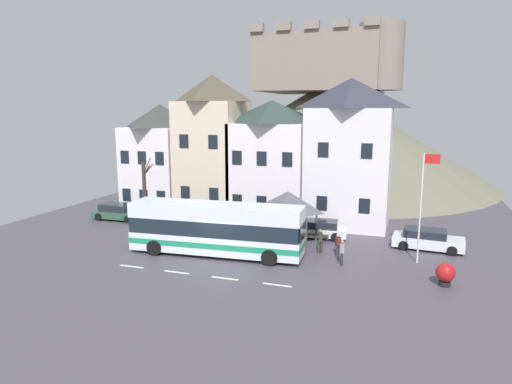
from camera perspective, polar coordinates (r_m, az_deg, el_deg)
ground_plane at (r=28.35m, az=-4.82°, el=-8.74°), size 40.00×60.00×0.07m
townhouse_00 at (r=42.87m, az=-11.71°, el=4.25°), size 5.12×6.54×9.67m
townhouse_01 at (r=39.97m, az=-5.42°, el=5.74°), size 5.18×5.73×12.09m
townhouse_02 at (r=38.05m, az=1.97°, el=3.91°), size 6.15×5.44×9.93m
townhouse_03 at (r=36.57m, az=11.57°, el=4.73°), size 6.30×5.25×11.57m
hilltop_castle at (r=59.05m, az=8.27°, el=7.77°), size 42.24×42.24×18.66m
transit_bus at (r=29.21m, az=-5.00°, el=-4.69°), size 11.28×3.17×3.31m
bus_shelter at (r=30.76m, az=4.02°, el=-1.22°), size 3.60×3.60×3.78m
parked_car_00 at (r=36.11m, az=-8.86°, el=-3.44°), size 4.35×2.40×1.43m
parked_car_01 at (r=32.57m, az=20.63°, el=-5.58°), size 4.62×2.26×1.33m
parked_car_02 at (r=40.22m, az=-16.87°, el=-2.40°), size 4.29×1.95×1.35m
parked_car_03 at (r=33.56m, az=7.63°, el=-4.59°), size 4.54×2.21×1.28m
pedestrian_00 at (r=29.56m, az=10.20°, el=-6.41°), size 0.36×0.37×1.46m
pedestrian_01 at (r=29.95m, az=8.03°, el=-6.06°), size 0.34×0.32×1.59m
pedestrian_02 at (r=27.86m, az=10.70°, el=-7.34°), size 0.30×0.34×1.56m
public_bench at (r=32.80m, az=7.61°, el=-5.22°), size 1.72×0.48×0.87m
flagpole at (r=28.71m, az=20.10°, el=-0.95°), size 0.95×0.10×6.72m
harbour_buoy at (r=26.34m, az=22.60°, el=-9.35°), size 1.01×1.01×1.26m
bare_tree_00 at (r=35.30m, az=-13.72°, el=-0.43°), size 0.95×1.27×5.61m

